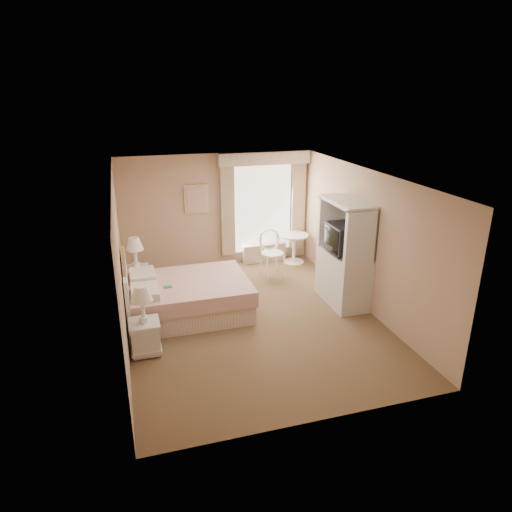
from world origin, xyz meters
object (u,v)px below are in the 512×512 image
object	(u,v)px
bed	(183,296)
round_table	(294,244)
nightstand_near	(145,329)
nightstand_far	(137,273)
cafe_chair	(271,249)
armoire	(344,261)

from	to	relation	value
bed	round_table	world-z (taller)	bed
nightstand_near	nightstand_far	bearing A→B (deg)	90.00
cafe_chair	armoire	distance (m)	1.88
round_table	armoire	xyz separation A→B (m)	(0.13, -2.19, 0.36)
round_table	armoire	world-z (taller)	armoire
bed	armoire	distance (m)	2.99
bed	round_table	xyz separation A→B (m)	(2.80, 1.84, 0.10)
nightstand_far	cafe_chair	distance (m)	2.80
nightstand_near	bed	bearing A→B (deg)	56.95
nightstand_far	round_table	world-z (taller)	nightstand_far
nightstand_far	bed	bearing A→B (deg)	-57.34
bed	nightstand_near	distance (m)	1.32
armoire	cafe_chair	bearing A→B (deg)	117.59
nightstand_far	armoire	bearing A→B (deg)	-21.90
bed	nightstand_near	size ratio (longest dim) A/B	1.95
nightstand_near	round_table	distance (m)	4.59
nightstand_near	armoire	size ratio (longest dim) A/B	0.56
round_table	nightstand_near	bearing A→B (deg)	-140.07
nightstand_near	armoire	bearing A→B (deg)	11.72
nightstand_far	round_table	distance (m)	3.60
nightstand_far	nightstand_near	bearing A→B (deg)	-90.00
nightstand_far	round_table	xyz separation A→B (m)	(3.52, 0.72, 0.02)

